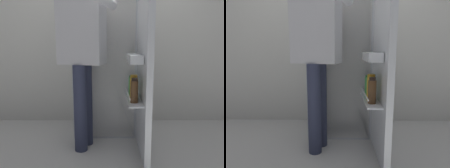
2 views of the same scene
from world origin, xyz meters
TOP-DOWN VIEW (x-y plane):
  - ground_plane at (0.00, 0.00)m, footprint 5.46×5.46m
  - kitchen_wall at (0.00, 0.88)m, footprint 4.40×0.10m
  - refrigerator at (0.03, 0.48)m, footprint 0.71×1.22m
  - person at (-0.19, 0.06)m, footprint 0.55×0.78m

SIDE VIEW (x-z plane):
  - ground_plane at x=0.00m, z-range 0.00..0.00m
  - refrigerator at x=0.03m, z-range 0.00..1.75m
  - person at x=-0.19m, z-range 0.16..1.81m
  - kitchen_wall at x=0.00m, z-range 0.00..2.64m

